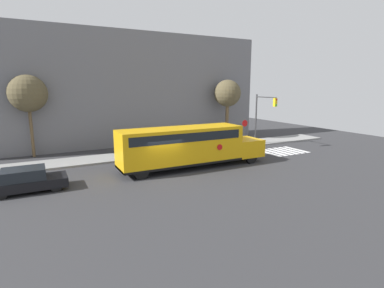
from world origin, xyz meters
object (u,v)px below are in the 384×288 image
object	(u,v)px
tree_near_sidewalk	(28,94)
stop_sign	(245,129)
traffic_light	(262,113)
parked_car	(27,180)
school_bus	(188,145)
tree_far_sidewalk	(228,94)

from	to	relation	value
tree_near_sidewalk	stop_sign	bearing A→B (deg)	-12.64
stop_sign	traffic_light	bearing A→B (deg)	-43.47
tree_near_sidewalk	traffic_light	bearing A→B (deg)	-14.98
tree_near_sidewalk	parked_car	bearing A→B (deg)	-91.87
parked_car	stop_sign	size ratio (longest dim) A/B	1.54
parked_car	tree_near_sidewalk	size ratio (longest dim) A/B	0.59
parked_car	tree_near_sidewalk	distance (m)	10.86
stop_sign	tree_near_sidewalk	world-z (taller)	tree_near_sidewalk
school_bus	tree_near_sidewalk	size ratio (longest dim) A/B	1.64
tree_far_sidewalk	traffic_light	bearing A→B (deg)	-76.74
traffic_light	tree_near_sidewalk	size ratio (longest dim) A/B	0.75
tree_far_sidewalk	parked_car	bearing A→B (deg)	-156.13
parked_car	tree_near_sidewalk	bearing A→B (deg)	88.13
school_bus	stop_sign	distance (m)	10.48
school_bus	parked_car	bearing A→B (deg)	-178.50
traffic_light	parked_car	bearing A→B (deg)	-168.78
parked_car	stop_sign	world-z (taller)	stop_sign
traffic_light	tree_far_sidewalk	size ratio (longest dim) A/B	0.78
stop_sign	tree_far_sidewalk	size ratio (longest dim) A/B	0.39
tree_near_sidewalk	tree_far_sidewalk	bearing A→B (deg)	-2.61
school_bus	stop_sign	bearing A→B (deg)	29.02
tree_far_sidewalk	stop_sign	bearing A→B (deg)	-92.41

